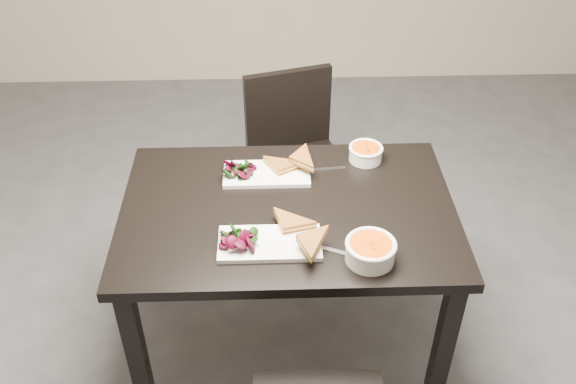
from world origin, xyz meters
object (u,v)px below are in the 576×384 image
object	(u,v)px
table	(288,228)
soup_bowl_far	(366,152)
soup_bowl_near	(370,250)
chair_far	(295,151)
plate_far	(267,174)
plate_near	(270,243)

from	to	relation	value
table	soup_bowl_far	xyz separation A→B (m)	(0.31, 0.29, 0.13)
soup_bowl_near	chair_far	bearing A→B (deg)	100.85
plate_far	soup_bowl_far	xyz separation A→B (m)	(0.39, 0.09, 0.03)
table	plate_far	xyz separation A→B (m)	(-0.07, 0.20, 0.11)
plate_far	soup_bowl_far	world-z (taller)	soup_bowl_far
soup_bowl_near	plate_near	bearing A→B (deg)	166.42
table	soup_bowl_near	size ratio (longest dim) A/B	7.20
plate_near	plate_far	size ratio (longest dim) A/B	1.04
table	plate_far	world-z (taller)	plate_far
plate_near	soup_bowl_near	world-z (taller)	soup_bowl_near
plate_near	table	bearing A→B (deg)	71.16
chair_far	soup_bowl_far	bearing A→B (deg)	-76.92
table	chair_far	xyz separation A→B (m)	(0.06, 0.75, -0.17)
chair_far	soup_bowl_near	distance (m)	1.09
soup_bowl_near	soup_bowl_far	world-z (taller)	soup_bowl_near
plate_near	soup_bowl_far	size ratio (longest dim) A/B	2.54
table	plate_near	distance (m)	0.23
table	chair_far	bearing A→B (deg)	85.54
plate_near	plate_far	bearing A→B (deg)	91.13
table	plate_far	distance (m)	0.23
chair_far	plate_far	bearing A→B (deg)	-119.32
table	chair_far	distance (m)	0.77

